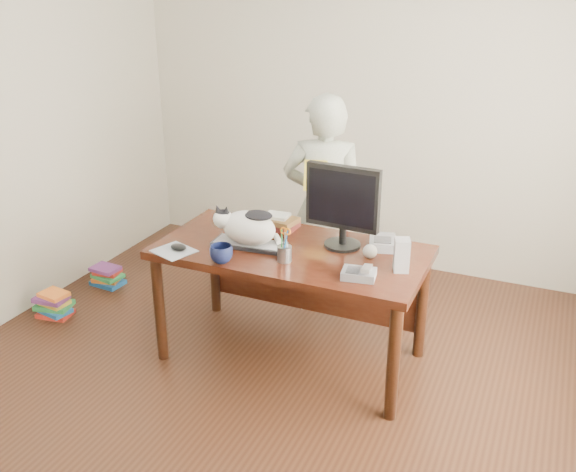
% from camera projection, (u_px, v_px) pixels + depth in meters
% --- Properties ---
extents(room, '(4.50, 4.50, 4.50)m').
position_uv_depth(room, '(242.00, 180.00, 3.08)').
color(room, black).
rests_on(room, ground).
extents(desk, '(1.60, 0.80, 0.75)m').
position_uv_depth(desk, '(296.00, 266.00, 3.94)').
color(desk, black).
rests_on(desk, ground).
extents(keyboard, '(0.46, 0.20, 0.03)m').
position_uv_depth(keyboard, '(249.00, 244.00, 3.85)').
color(keyboard, black).
rests_on(keyboard, desk).
extents(cat, '(0.43, 0.25, 0.25)m').
position_uv_depth(cat, '(247.00, 226.00, 3.81)').
color(cat, white).
rests_on(cat, keyboard).
extents(monitor, '(0.45, 0.23, 0.51)m').
position_uv_depth(monitor, '(343.00, 202.00, 3.73)').
color(monitor, black).
rests_on(monitor, desk).
extents(pen_cup, '(0.09, 0.09, 0.21)m').
position_uv_depth(pen_cup, '(285.00, 252.00, 3.63)').
color(pen_cup, gray).
rests_on(pen_cup, desk).
extents(mousepad, '(0.27, 0.26, 0.01)m').
position_uv_depth(mousepad, '(174.00, 251.00, 3.78)').
color(mousepad, '#A5ABB1').
rests_on(mousepad, desk).
extents(mouse, '(0.12, 0.09, 0.04)m').
position_uv_depth(mouse, '(178.00, 247.00, 3.78)').
color(mouse, black).
rests_on(mouse, mousepad).
extents(coffee_mug, '(0.17, 0.17, 0.10)m').
position_uv_depth(coffee_mug, '(221.00, 254.00, 3.62)').
color(coffee_mug, black).
rests_on(coffee_mug, desk).
extents(phone, '(0.20, 0.17, 0.08)m').
position_uv_depth(phone, '(360.00, 273.00, 3.44)').
color(phone, slate).
rests_on(phone, desk).
extents(speaker, '(0.11, 0.11, 0.18)m').
position_uv_depth(speaker, '(402.00, 255.00, 3.50)').
color(speaker, gray).
rests_on(speaker, desk).
extents(baseball, '(0.08, 0.08, 0.08)m').
position_uv_depth(baseball, '(370.00, 251.00, 3.68)').
color(baseball, beige).
rests_on(baseball, desk).
extents(book_stack, '(0.25, 0.19, 0.09)m').
position_uv_depth(book_stack, '(279.00, 222.00, 4.11)').
color(book_stack, '#481513').
rests_on(book_stack, desk).
extents(calculator, '(0.20, 0.24, 0.06)m').
position_uv_depth(calculator, '(382.00, 242.00, 3.83)').
color(calculator, slate).
rests_on(calculator, desk).
extents(person, '(0.64, 0.50, 1.56)m').
position_uv_depth(person, '(324.00, 206.00, 4.41)').
color(person, beige).
rests_on(person, ground).
extents(held_book, '(0.16, 0.12, 0.21)m').
position_uv_depth(held_book, '(316.00, 176.00, 4.16)').
color(held_book, gold).
rests_on(held_book, person).
extents(book_pile_a, '(0.27, 0.22, 0.18)m').
position_uv_depth(book_pile_a, '(54.00, 305.00, 4.55)').
color(book_pile_a, red).
rests_on(book_pile_a, ground).
extents(book_pile_b, '(0.26, 0.20, 0.15)m').
position_uv_depth(book_pile_b, '(107.00, 276.00, 5.01)').
color(book_pile_b, '#19599B').
rests_on(book_pile_b, ground).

